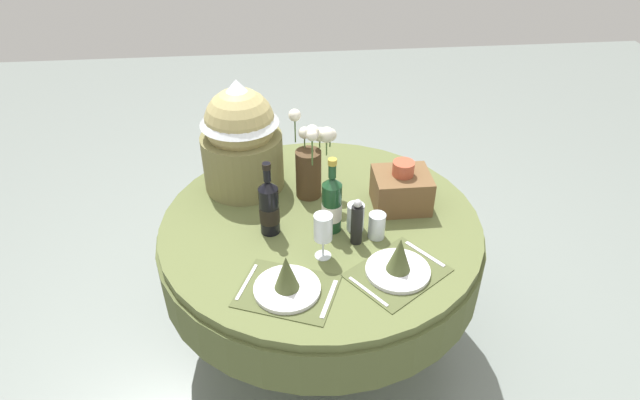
{
  "coord_description": "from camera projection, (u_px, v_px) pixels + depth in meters",
  "views": [
    {
      "loc": [
        -0.18,
        -1.84,
        2.13
      ],
      "look_at": [
        0.0,
        0.03,
        0.81
      ],
      "focal_mm": 31.06,
      "sensor_mm": 36.0,
      "label": 1
    }
  ],
  "objects": [
    {
      "name": "ground",
      "position": [
        321.0,
        338.0,
        2.74
      ],
      "size": [
        8.0,
        8.0,
        0.0
      ],
      "primitive_type": "plane",
      "color": "gray"
    },
    {
      "name": "dining_table",
      "position": [
        321.0,
        246.0,
        2.4
      ],
      "size": [
        1.37,
        1.37,
        0.73
      ],
      "color": "#5B6638",
      "rests_on": "ground"
    },
    {
      "name": "place_setting_left",
      "position": [
        287.0,
        281.0,
        1.95
      ],
      "size": [
        0.41,
        0.37,
        0.16
      ],
      "color": "#4E562F",
      "rests_on": "dining_table"
    },
    {
      "name": "place_setting_right",
      "position": [
        399.0,
        263.0,
        2.02
      ],
      "size": [
        0.43,
        0.41,
        0.16
      ],
      "color": "#4E562F",
      "rests_on": "dining_table"
    },
    {
      "name": "flower_vase",
      "position": [
        311.0,
        161.0,
        2.37
      ],
      "size": [
        0.2,
        0.25,
        0.38
      ],
      "color": "#47331E",
      "rests_on": "dining_table"
    },
    {
      "name": "wine_bottle_left",
      "position": [
        332.0,
        204.0,
        2.2
      ],
      "size": [
        0.08,
        0.08,
        0.33
      ],
      "color": "#194223",
      "rests_on": "dining_table"
    },
    {
      "name": "wine_bottle_centre",
      "position": [
        269.0,
        207.0,
        2.19
      ],
      "size": [
        0.08,
        0.08,
        0.32
      ],
      "color": "black",
      "rests_on": "dining_table"
    },
    {
      "name": "wine_glass_left",
      "position": [
        323.0,
        228.0,
        2.05
      ],
      "size": [
        0.07,
        0.07,
        0.19
      ],
      "color": "silver",
      "rests_on": "dining_table"
    },
    {
      "name": "tumbler_near_left",
      "position": [
        377.0,
        226.0,
        2.2
      ],
      "size": [
        0.07,
        0.07,
        0.11
      ],
      "primitive_type": "cylinder",
      "color": "silver",
      "rests_on": "dining_table"
    },
    {
      "name": "tumbler_mid",
      "position": [
        356.0,
        217.0,
        2.24
      ],
      "size": [
        0.07,
        0.07,
        0.12
      ],
      "primitive_type": "cylinder",
      "color": "silver",
      "rests_on": "dining_table"
    },
    {
      "name": "pepper_mill",
      "position": [
        357.0,
        223.0,
        2.15
      ],
      "size": [
        0.05,
        0.05,
        0.2
      ],
      "color": "black",
      "rests_on": "dining_table"
    },
    {
      "name": "gift_tub_back_left",
      "position": [
        241.0,
        132.0,
        2.39
      ],
      "size": [
        0.36,
        0.36,
        0.51
      ],
      "color": "olive",
      "rests_on": "dining_table"
    },
    {
      "name": "woven_basket_side_right",
      "position": [
        401.0,
        189.0,
        2.36
      ],
      "size": [
        0.24,
        0.2,
        0.22
      ],
      "color": "brown",
      "rests_on": "dining_table"
    }
  ]
}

